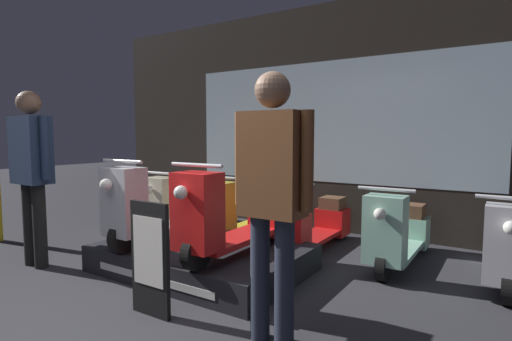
{
  "coord_description": "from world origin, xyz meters",
  "views": [
    {
      "loc": [
        2.21,
        -1.55,
        1.37
      ],
      "look_at": [
        -0.15,
        2.13,
        0.98
      ],
      "focal_mm": 28.0,
      "sensor_mm": 36.0,
      "label": 1
    }
  ],
  "objects_px": {
    "scooter_display_left": "(167,208)",
    "scooter_display_right": "(236,218)",
    "person_left_browsing": "(32,163)",
    "price_sign_board": "(150,259)",
    "scooter_backrow_3": "(398,233)",
    "person_right_browsing": "(272,186)",
    "scooter_backrow_0": "(188,206)",
    "scooter_backrow_1": "(244,213)",
    "scooter_backrow_2": "(312,222)",
    "scooter_backrow_4": "(509,247)"
  },
  "relations": [
    {
      "from": "scooter_backrow_0",
      "to": "scooter_backrow_3",
      "type": "xyz_separation_m",
      "value": [
        2.96,
        0.0,
        0.0
      ]
    },
    {
      "from": "scooter_backrow_2",
      "to": "scooter_backrow_4",
      "type": "distance_m",
      "value": 1.98
    },
    {
      "from": "scooter_backrow_1",
      "to": "scooter_backrow_4",
      "type": "distance_m",
      "value": 2.96
    },
    {
      "from": "person_right_browsing",
      "to": "scooter_backrow_4",
      "type": "bearing_deg",
      "value": 57.97
    },
    {
      "from": "scooter_display_left",
      "to": "person_right_browsing",
      "type": "height_order",
      "value": "person_right_browsing"
    },
    {
      "from": "person_right_browsing",
      "to": "scooter_display_left",
      "type": "bearing_deg",
      "value": 155.63
    },
    {
      "from": "price_sign_board",
      "to": "scooter_display_right",
      "type": "bearing_deg",
      "value": 82.96
    },
    {
      "from": "scooter_backrow_1",
      "to": "person_right_browsing",
      "type": "height_order",
      "value": "person_right_browsing"
    },
    {
      "from": "scooter_backrow_0",
      "to": "scooter_backrow_3",
      "type": "height_order",
      "value": "same"
    },
    {
      "from": "scooter_display_left",
      "to": "person_right_browsing",
      "type": "relative_size",
      "value": 0.9
    },
    {
      "from": "scooter_backrow_0",
      "to": "scooter_backrow_1",
      "type": "distance_m",
      "value": 0.99
    },
    {
      "from": "scooter_display_right",
      "to": "scooter_backrow_4",
      "type": "relative_size",
      "value": 1.0
    },
    {
      "from": "person_left_browsing",
      "to": "scooter_backrow_2",
      "type": "bearing_deg",
      "value": 43.63
    },
    {
      "from": "person_left_browsing",
      "to": "person_right_browsing",
      "type": "relative_size",
      "value": 1.03
    },
    {
      "from": "scooter_backrow_1",
      "to": "scooter_backrow_2",
      "type": "distance_m",
      "value": 0.99
    },
    {
      "from": "scooter_display_right",
      "to": "scooter_backrow_3",
      "type": "bearing_deg",
      "value": 47.81
    },
    {
      "from": "scooter_display_left",
      "to": "scooter_backrow_3",
      "type": "xyz_separation_m",
      "value": [
        2.08,
        1.3,
        -0.26
      ]
    },
    {
      "from": "scooter_display_left",
      "to": "person_left_browsing",
      "type": "height_order",
      "value": "person_left_browsing"
    },
    {
      "from": "scooter_backrow_3",
      "to": "person_left_browsing",
      "type": "distance_m",
      "value": 3.88
    },
    {
      "from": "scooter_display_right",
      "to": "person_right_browsing",
      "type": "xyz_separation_m",
      "value": [
        0.85,
        -0.8,
        0.44
      ]
    },
    {
      "from": "person_right_browsing",
      "to": "scooter_backrow_0",
      "type": "bearing_deg",
      "value": 141.65
    },
    {
      "from": "scooter_display_right",
      "to": "scooter_backrow_2",
      "type": "relative_size",
      "value": 1.0
    },
    {
      "from": "person_right_browsing",
      "to": "scooter_backrow_3",
      "type": "bearing_deg",
      "value": 81.29
    },
    {
      "from": "scooter_display_right",
      "to": "price_sign_board",
      "type": "bearing_deg",
      "value": -97.04
    },
    {
      "from": "scooter_backrow_0",
      "to": "person_right_browsing",
      "type": "relative_size",
      "value": 0.9
    },
    {
      "from": "scooter_backrow_3",
      "to": "person_right_browsing",
      "type": "bearing_deg",
      "value": -98.71
    },
    {
      "from": "person_left_browsing",
      "to": "scooter_display_right",
      "type": "bearing_deg",
      "value": 21.63
    },
    {
      "from": "scooter_backrow_0",
      "to": "person_left_browsing",
      "type": "xyz_separation_m",
      "value": [
        -0.22,
        -2.09,
        0.74
      ]
    },
    {
      "from": "scooter_backrow_2",
      "to": "scooter_backrow_3",
      "type": "xyz_separation_m",
      "value": [
        0.99,
        0.0,
        0.0
      ]
    },
    {
      "from": "scooter_backrow_3",
      "to": "person_left_browsing",
      "type": "relative_size",
      "value": 0.88
    },
    {
      "from": "scooter_display_right",
      "to": "scooter_backrow_1",
      "type": "bearing_deg",
      "value": 121.75
    },
    {
      "from": "scooter_backrow_0",
      "to": "person_right_browsing",
      "type": "height_order",
      "value": "person_right_browsing"
    },
    {
      "from": "scooter_backrow_1",
      "to": "person_left_browsing",
      "type": "height_order",
      "value": "person_left_browsing"
    },
    {
      "from": "scooter_display_left",
      "to": "scooter_display_right",
      "type": "relative_size",
      "value": 1.0
    },
    {
      "from": "scooter_backrow_3",
      "to": "scooter_backrow_4",
      "type": "height_order",
      "value": "same"
    },
    {
      "from": "person_left_browsing",
      "to": "price_sign_board",
      "type": "relative_size",
      "value": 2.08
    },
    {
      "from": "scooter_backrow_2",
      "to": "person_left_browsing",
      "type": "height_order",
      "value": "person_left_browsing"
    },
    {
      "from": "scooter_display_right",
      "to": "person_right_browsing",
      "type": "bearing_deg",
      "value": -43.0
    },
    {
      "from": "scooter_display_right",
      "to": "scooter_backrow_1",
      "type": "distance_m",
      "value": 1.55
    },
    {
      "from": "scooter_backrow_0",
      "to": "scooter_backrow_4",
      "type": "relative_size",
      "value": 1.0
    },
    {
      "from": "scooter_backrow_3",
      "to": "person_left_browsing",
      "type": "height_order",
      "value": "person_left_browsing"
    },
    {
      "from": "scooter_backrow_4",
      "to": "scooter_display_right",
      "type": "bearing_deg",
      "value": -149.08
    },
    {
      "from": "scooter_display_right",
      "to": "scooter_backrow_1",
      "type": "xyz_separation_m",
      "value": [
        -0.8,
        1.3,
        -0.26
      ]
    },
    {
      "from": "scooter_display_left",
      "to": "person_left_browsing",
      "type": "relative_size",
      "value": 0.88
    },
    {
      "from": "scooter_backrow_0",
      "to": "scooter_backrow_4",
      "type": "xyz_separation_m",
      "value": [
        3.95,
        0.0,
        0.0
      ]
    },
    {
      "from": "scooter_display_right",
      "to": "scooter_backrow_3",
      "type": "relative_size",
      "value": 1.0
    },
    {
      "from": "scooter_backrow_2",
      "to": "person_right_browsing",
      "type": "distance_m",
      "value": 2.3
    },
    {
      "from": "scooter_display_left",
      "to": "person_left_browsing",
      "type": "bearing_deg",
      "value": -144.2
    },
    {
      "from": "scooter_backrow_3",
      "to": "person_right_browsing",
      "type": "relative_size",
      "value": 0.9
    },
    {
      "from": "scooter_backrow_1",
      "to": "scooter_backrow_2",
      "type": "height_order",
      "value": "same"
    }
  ]
}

